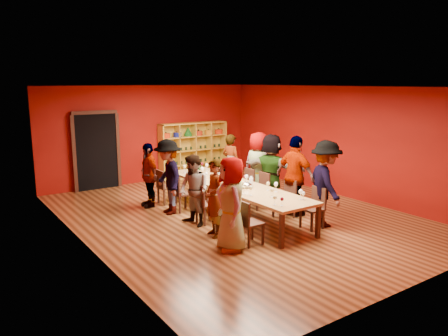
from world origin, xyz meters
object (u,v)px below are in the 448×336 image
Objects in this scene: person_left_3 at (168,177)px; person_right_3 at (258,167)px; chair_person_left_0 at (248,220)px; chair_person_right_0 at (315,206)px; chair_person_left_2 at (204,202)px; person_right_1 at (295,176)px; chair_person_right_1 at (287,197)px; person_right_4 at (231,163)px; chair_person_right_4 at (220,176)px; person_left_4 at (149,175)px; person_right_2 at (271,170)px; person_right_0 at (325,183)px; chair_person_left_1 at (225,211)px; chair_person_right_2 at (261,188)px; chair_person_left_3 at (180,192)px; wine_bottle at (199,166)px; person_left_2 at (194,191)px; person_left_0 at (231,204)px; chair_person_left_4 at (164,185)px; spittoon_bowl at (246,185)px; chair_person_right_3 at (246,184)px; shelving_unit at (193,147)px; tasting_table at (235,187)px; person_left_1 at (215,198)px.

person_right_3 reaches higher than person_left_3.
chair_person_right_0 is at bearing -0.42° from chair_person_left_0.
person_right_1 is (2.08, -0.71, 0.45)m from chair_person_left_2.
chair_person_right_1 is 2.82m from person_right_4.
person_left_4 is at bearing -176.81° from chair_person_right_4.
person_left_3 is 2.60m from person_right_2.
chair_person_left_0 is 0.47× the size of person_right_0.
chair_person_right_2 is at bearing 29.84° from chair_person_left_1.
person_right_4 is at bearing 52.55° from chair_person_left_1.
chair_person_left_3 is at bearing 99.66° from person_left_3.
chair_person_right_1 is 2.98× the size of wine_bottle.
person_left_2 is 2.42m from person_right_2.
person_left_0 reaches higher than chair_person_right_0.
person_right_4 is (0.38, 1.83, 0.33)m from chair_person_right_2.
person_left_2 is 1.98m from chair_person_left_4.
chair_person_left_1 is 1.00× the size of chair_person_right_0.
chair_person_right_4 reaches higher than spittoon_bowl.
chair_person_left_2 is 2.01m from person_left_4.
chair_person_left_3 is 1.84m from chair_person_right_3.
person_right_1 is 0.95m from person_right_2.
person_left_0 is 1.60m from person_left_2.
chair_person_left_4 is 1.00× the size of chair_person_right_1.
person_right_1 is (2.08, -2.65, 0.45)m from chair_person_left_4.
chair_person_right_1 is 0.52m from person_right_1.
shelving_unit is 4.18m from person_left_3.
chair_person_left_2 is (0.00, 0.81, 0.00)m from chair_person_left_1.
chair_person_right_2 is (2.24, -1.70, -0.32)m from person_left_4.
chair_person_right_0 is at bearing 113.99° from person_right_0.
tasting_table is 1.40m from chair_person_left_3.
person_left_3 is at bearing 47.37° from person_right_1.
person_right_1 reaches higher than person_left_1.
chair_person_right_1 is at bearing -90.00° from chair_person_right_2.
person_left_0 is at bearing -114.24° from shelving_unit.
chair_person_left_1 is 1.00× the size of chair_person_right_1.
person_right_0 is (-0.19, -5.99, -0.04)m from shelving_unit.
tasting_table is at bearing 61.21° from chair_person_left_0.
person_left_0 is 1.68m from chair_person_left_2.
person_left_1 is 2.23m from chair_person_right_0.
chair_person_left_1 reaches higher than spittoon_bowl.
tasting_table is 5.06× the size of chair_person_left_3.
person_left_4 is at bearing 38.28° from person_right_1.
wine_bottle is (1.36, 2.00, 0.08)m from person_left_2.
person_left_4 is 1.82× the size of chair_person_right_2.
shelving_unit is 1.34× the size of person_left_3.
person_left_2 is at bearing -176.62° from tasting_table.
person_right_0 reaches higher than chair_person_right_3.
chair_person_left_3 is at bearing 98.97° from person_right_4.
person_right_2 is (1.24, 0.17, 0.23)m from tasting_table.
chair_person_right_3 is at bearing -97.80° from shelving_unit.
person_left_4 reaches higher than tasting_table.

